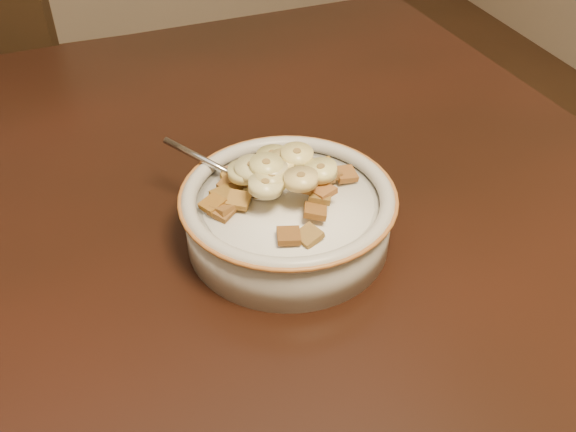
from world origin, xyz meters
name	(u,v)px	position (x,y,z in m)	size (l,w,h in m)	color
cereal_bowl	(288,221)	(0.28, -0.09, 0.77)	(0.20, 0.20, 0.05)	#B3B0A4
milk	(288,202)	(0.28, -0.09, 0.80)	(0.16, 0.16, 0.00)	white
spoon	(260,188)	(0.26, -0.06, 0.80)	(0.04, 0.05, 0.01)	silver
cereal_square_0	(231,184)	(0.23, -0.05, 0.81)	(0.02, 0.02, 0.01)	brown
cereal_square_1	(329,174)	(0.32, -0.07, 0.81)	(0.02, 0.02, 0.01)	brown
cereal_square_2	(257,167)	(0.26, -0.04, 0.81)	(0.02, 0.02, 0.01)	brown
cereal_square_3	(319,173)	(0.31, -0.07, 0.81)	(0.02, 0.02, 0.01)	brown
cereal_square_4	(345,174)	(0.34, -0.08, 0.81)	(0.02, 0.02, 0.01)	brown
cereal_square_5	(302,168)	(0.30, -0.06, 0.81)	(0.02, 0.02, 0.01)	brown
cereal_square_6	(273,167)	(0.28, -0.04, 0.81)	(0.02, 0.02, 0.01)	#9D6B33
cereal_square_7	(321,177)	(0.31, -0.08, 0.81)	(0.02, 0.02, 0.01)	#945A2D
cereal_square_8	(232,173)	(0.24, -0.03, 0.80)	(0.02, 0.02, 0.01)	#975E31
cereal_square_9	(224,195)	(0.22, -0.07, 0.81)	(0.02, 0.02, 0.01)	brown
cereal_square_10	(228,200)	(0.22, -0.07, 0.80)	(0.02, 0.02, 0.01)	olive
cereal_square_11	(309,236)	(0.27, -0.15, 0.80)	(0.02, 0.02, 0.01)	olive
cereal_square_12	(324,166)	(0.33, -0.05, 0.80)	(0.02, 0.02, 0.01)	#9C681B
cereal_square_13	(213,204)	(0.21, -0.08, 0.81)	(0.02, 0.02, 0.01)	#97661C
cereal_square_14	(239,200)	(0.23, -0.08, 0.81)	(0.02, 0.02, 0.01)	olive
cereal_square_15	(315,211)	(0.29, -0.12, 0.81)	(0.02, 0.02, 0.01)	brown
cereal_square_16	(322,191)	(0.30, -0.11, 0.81)	(0.02, 0.02, 0.01)	brown
cereal_square_17	(223,207)	(0.21, -0.09, 0.81)	(0.02, 0.02, 0.01)	brown
cereal_square_18	(222,211)	(0.21, -0.09, 0.80)	(0.02, 0.02, 0.01)	brown
cereal_square_19	(320,195)	(0.30, -0.11, 0.81)	(0.02, 0.02, 0.01)	brown
cereal_square_20	(232,180)	(0.23, -0.05, 0.80)	(0.02, 0.02, 0.01)	#986822
cereal_square_21	(239,179)	(0.24, -0.05, 0.81)	(0.02, 0.02, 0.01)	brown
cereal_square_22	(289,236)	(0.26, -0.14, 0.80)	(0.02, 0.02, 0.01)	brown
cereal_square_23	(303,185)	(0.29, -0.10, 0.82)	(0.02, 0.02, 0.01)	olive
banana_slice_0	(272,156)	(0.28, -0.04, 0.82)	(0.03, 0.03, 0.01)	#E2D676
banana_slice_1	(321,171)	(0.31, -0.09, 0.83)	(0.03, 0.03, 0.01)	#D3C06A
banana_slice_2	(251,168)	(0.25, -0.07, 0.83)	(0.03, 0.03, 0.01)	beige
banana_slice_3	(272,178)	(0.26, -0.09, 0.83)	(0.03, 0.03, 0.01)	tan
banana_slice_4	(244,172)	(0.24, -0.06, 0.82)	(0.03, 0.03, 0.01)	#DECF83
banana_slice_5	(297,155)	(0.29, -0.06, 0.83)	(0.03, 0.03, 0.01)	#DCC282
banana_slice_6	(271,171)	(0.26, -0.08, 0.83)	(0.03, 0.03, 0.01)	#D1BE82
banana_slice_7	(265,186)	(0.25, -0.10, 0.83)	(0.03, 0.03, 0.01)	beige
banana_slice_8	(266,166)	(0.26, -0.07, 0.83)	(0.03, 0.03, 0.01)	beige
banana_slice_9	(283,161)	(0.28, -0.06, 0.82)	(0.03, 0.03, 0.01)	#E4D072
banana_slice_10	(301,179)	(0.28, -0.10, 0.83)	(0.03, 0.03, 0.01)	#E1BE75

